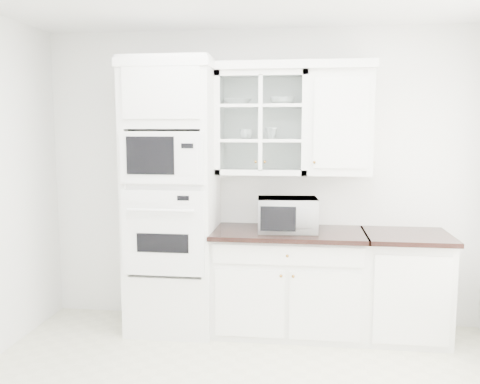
# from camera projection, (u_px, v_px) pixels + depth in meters

# --- Properties ---
(room_shell) EXTENTS (4.00, 3.50, 2.70)m
(room_shell) POSITION_uv_depth(u_px,v_px,m) (243.00, 132.00, 3.36)
(room_shell) COLOR white
(room_shell) RESTS_ON ground
(oven_column) EXTENTS (0.76, 0.68, 2.40)m
(oven_column) POSITION_uv_depth(u_px,v_px,m) (173.00, 197.00, 4.50)
(oven_column) COLOR white
(oven_column) RESTS_ON ground
(base_cabinet_run) EXTENTS (1.32, 0.67, 0.92)m
(base_cabinet_run) POSITION_uv_depth(u_px,v_px,m) (288.00, 281.00, 4.49)
(base_cabinet_run) COLOR white
(base_cabinet_run) RESTS_ON ground
(extra_base_cabinet) EXTENTS (0.72, 0.67, 0.92)m
(extra_base_cabinet) POSITION_uv_depth(u_px,v_px,m) (404.00, 285.00, 4.37)
(extra_base_cabinet) COLOR white
(extra_base_cabinet) RESTS_ON ground
(upper_cabinet_glass) EXTENTS (0.80, 0.33, 0.90)m
(upper_cabinet_glass) POSITION_uv_depth(u_px,v_px,m) (262.00, 123.00, 4.49)
(upper_cabinet_glass) COLOR white
(upper_cabinet_glass) RESTS_ON room_shell
(upper_cabinet_solid) EXTENTS (0.55, 0.33, 0.90)m
(upper_cabinet_solid) POSITION_uv_depth(u_px,v_px,m) (340.00, 123.00, 4.41)
(upper_cabinet_solid) COLOR white
(upper_cabinet_solid) RESTS_ON room_shell
(crown_molding) EXTENTS (2.14, 0.38, 0.07)m
(crown_molding) POSITION_uv_depth(u_px,v_px,m) (250.00, 67.00, 4.42)
(crown_molding) COLOR white
(crown_molding) RESTS_ON room_shell
(countertop_microwave) EXTENTS (0.54, 0.46, 0.29)m
(countertop_microwave) POSITION_uv_depth(u_px,v_px,m) (287.00, 214.00, 4.38)
(countertop_microwave) COLOR white
(countertop_microwave) RESTS_ON base_cabinet_run
(bowl_a) EXTENTS (0.26, 0.26, 0.06)m
(bowl_a) POSITION_uv_depth(u_px,v_px,m) (238.00, 102.00, 4.49)
(bowl_a) COLOR white
(bowl_a) RESTS_ON upper_cabinet_glass
(bowl_b) EXTENTS (0.27, 0.27, 0.07)m
(bowl_b) POSITION_uv_depth(u_px,v_px,m) (282.00, 101.00, 4.46)
(bowl_b) COLOR white
(bowl_b) RESTS_ON upper_cabinet_glass
(cup_a) EXTENTS (0.14, 0.14, 0.09)m
(cup_a) POSITION_uv_depth(u_px,v_px,m) (246.00, 134.00, 4.53)
(cup_a) COLOR white
(cup_a) RESTS_ON upper_cabinet_glass
(cup_b) EXTENTS (0.13, 0.13, 0.11)m
(cup_b) POSITION_uv_depth(u_px,v_px,m) (271.00, 133.00, 4.48)
(cup_b) COLOR white
(cup_b) RESTS_ON upper_cabinet_glass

